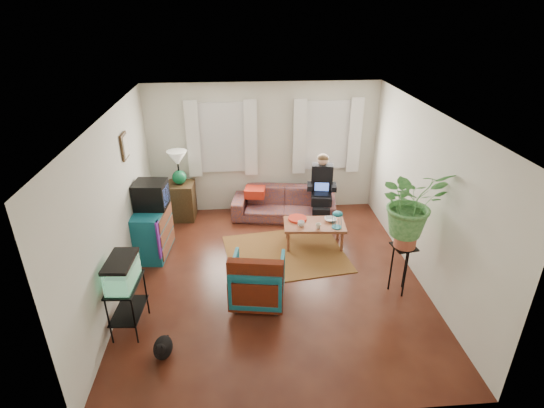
{
  "coord_description": "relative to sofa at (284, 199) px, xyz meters",
  "views": [
    {
      "loc": [
        -0.48,
        -5.51,
        3.98
      ],
      "look_at": [
        0.0,
        0.4,
        1.1
      ],
      "focal_mm": 28.0,
      "sensor_mm": 36.0,
      "label": 1
    }
  ],
  "objects": [
    {
      "name": "floor",
      "position": [
        -0.38,
        -2.05,
        -0.39
      ],
      "size": [
        4.5,
        5.0,
        0.01
      ],
      "primitive_type": "cube",
      "color": "#4F2B14",
      "rests_on": "ground"
    },
    {
      "name": "ceiling",
      "position": [
        -0.38,
        -2.05,
        2.21
      ],
      "size": [
        4.5,
        5.0,
        0.01
      ],
      "primitive_type": "cube",
      "color": "white",
      "rests_on": "wall_back"
    },
    {
      "name": "wall_back",
      "position": [
        -0.38,
        0.45,
        0.91
      ],
      "size": [
        4.5,
        0.01,
        2.6
      ],
      "primitive_type": "cube",
      "color": "silver",
      "rests_on": "floor"
    },
    {
      "name": "wall_front",
      "position": [
        -0.38,
        -4.55,
        0.91
      ],
      "size": [
        4.5,
        0.01,
        2.6
      ],
      "primitive_type": "cube",
      "color": "silver",
      "rests_on": "floor"
    },
    {
      "name": "wall_left",
      "position": [
        -2.63,
        -2.05,
        0.91
      ],
      "size": [
        0.01,
        5.0,
        2.6
      ],
      "primitive_type": "cube",
      "color": "silver",
      "rests_on": "floor"
    },
    {
      "name": "wall_right",
      "position": [
        1.87,
        -2.05,
        0.91
      ],
      "size": [
        0.01,
        5.0,
        2.6
      ],
      "primitive_type": "cube",
      "color": "silver",
      "rests_on": "floor"
    },
    {
      "name": "window_left",
      "position": [
        -1.18,
        0.43,
        1.16
      ],
      "size": [
        1.08,
        0.04,
        1.38
      ],
      "primitive_type": "cube",
      "color": "white",
      "rests_on": "wall_back"
    },
    {
      "name": "window_right",
      "position": [
        0.87,
        0.43,
        1.16
      ],
      "size": [
        1.08,
        0.04,
        1.38
      ],
      "primitive_type": "cube",
      "color": "white",
      "rests_on": "wall_back"
    },
    {
      "name": "curtains_left",
      "position": [
        -1.18,
        0.35,
        1.16
      ],
      "size": [
        1.36,
        0.06,
        1.5
      ],
      "primitive_type": "cube",
      "color": "white",
      "rests_on": "wall_back"
    },
    {
      "name": "curtains_right",
      "position": [
        0.87,
        0.35,
        1.16
      ],
      "size": [
        1.36,
        0.06,
        1.5
      ],
      "primitive_type": "cube",
      "color": "white",
      "rests_on": "wall_back"
    },
    {
      "name": "picture_frame",
      "position": [
        -2.59,
        -1.2,
        1.56
      ],
      "size": [
        0.04,
        0.32,
        0.4
      ],
      "primitive_type": "cube",
      "color": "#3D2616",
      "rests_on": "wall_left"
    },
    {
      "name": "area_rug",
      "position": [
        -0.12,
        -1.38,
        -0.39
      ],
      "size": [
        2.2,
        1.86,
        0.01
      ],
      "primitive_type": "cube",
      "rotation": [
        0.0,
        0.0,
        0.14
      ],
      "color": "brown",
      "rests_on": "floor"
    },
    {
      "name": "sofa",
      "position": [
        0.0,
        0.0,
        0.0
      ],
      "size": [
        2.12,
        1.11,
        0.79
      ],
      "primitive_type": "imported",
      "rotation": [
        0.0,
        0.0,
        -0.16
      ],
      "color": "brown",
      "rests_on": "floor"
    },
    {
      "name": "seated_person",
      "position": [
        0.72,
        -0.12,
        0.21
      ],
      "size": [
        0.6,
        0.69,
        1.2
      ],
      "primitive_type": null,
      "rotation": [
        0.0,
        0.0,
        -0.16
      ],
      "color": "black",
      "rests_on": "sofa"
    },
    {
      "name": "side_table",
      "position": [
        -2.03,
        0.13,
        -0.03
      ],
      "size": [
        0.53,
        0.53,
        0.74
      ],
      "primitive_type": "cube",
      "rotation": [
        0.0,
        0.0,
        -0.05
      ],
      "color": "#412318",
      "rests_on": "floor"
    },
    {
      "name": "table_lamp",
      "position": [
        -2.03,
        0.13,
        0.66
      ],
      "size": [
        0.4,
        0.4,
        0.68
      ],
      "primitive_type": null,
      "rotation": [
        0.0,
        0.0,
        -0.05
      ],
      "color": "white",
      "rests_on": "side_table"
    },
    {
      "name": "dresser",
      "position": [
        -2.37,
        -1.14,
        0.02
      ],
      "size": [
        0.55,
        0.97,
        0.84
      ],
      "primitive_type": "cube",
      "rotation": [
        0.0,
        0.0,
        -0.09
      ],
      "color": "navy",
      "rests_on": "floor"
    },
    {
      "name": "crt_tv",
      "position": [
        -2.34,
        -1.05,
        0.66
      ],
      "size": [
        0.55,
        0.51,
        0.45
      ],
      "primitive_type": "cube",
      "rotation": [
        0.0,
        0.0,
        -0.09
      ],
      "color": "black",
      "rests_on": "dresser"
    },
    {
      "name": "aquarium_stand",
      "position": [
        -2.38,
        -3.02,
        -0.04
      ],
      "size": [
        0.4,
        0.66,
        0.72
      ],
      "primitive_type": "cube",
      "rotation": [
        0.0,
        0.0,
        -0.07
      ],
      "color": "black",
      "rests_on": "floor"
    },
    {
      "name": "aquarium",
      "position": [
        -2.38,
        -3.02,
        0.51
      ],
      "size": [
        0.36,
        0.61,
        0.38
      ],
      "primitive_type": "cube",
      "rotation": [
        0.0,
        0.0,
        -0.07
      ],
      "color": "#7FD899",
      "rests_on": "aquarium_stand"
    },
    {
      "name": "black_cat",
      "position": [
        -1.87,
        -3.56,
        -0.24
      ],
      "size": [
        0.24,
        0.36,
        0.3
      ],
      "primitive_type": "ellipsoid",
      "rotation": [
        0.0,
        0.0,
        -0.02
      ],
      "color": "black",
      "rests_on": "floor"
    },
    {
      "name": "armchair",
      "position": [
        -0.65,
        -2.57,
        -0.02
      ],
      "size": [
        0.84,
        0.8,
        0.76
      ],
      "primitive_type": "imported",
      "rotation": [
        0.0,
        0.0,
        2.98
      ],
      "color": "#116767",
      "rests_on": "floor"
    },
    {
      "name": "serape_throw",
      "position": [
        -0.7,
        -2.86,
        0.14
      ],
      "size": [
        0.78,
        0.3,
        0.62
      ],
      "primitive_type": "cube",
      "rotation": [
        0.0,
        0.0,
        -0.16
      ],
      "color": "#9E0A0A",
      "rests_on": "armchair"
    },
    {
      "name": "coffee_table",
      "position": [
        0.41,
        -1.13,
        -0.17
      ],
      "size": [
        1.1,
        0.66,
        0.44
      ],
      "primitive_type": "cube",
      "rotation": [
        0.0,
        0.0,
        -0.08
      ],
      "color": "brown",
      "rests_on": "floor"
    },
    {
      "name": "cup_a",
      "position": [
        0.16,
        -1.21,
        0.09
      ],
      "size": [
        0.13,
        0.13,
        0.09
      ],
      "primitive_type": "imported",
      "rotation": [
        0.0,
        0.0,
        -0.08
      ],
      "color": "white",
      "rests_on": "coffee_table"
    },
    {
      "name": "cup_b",
      "position": [
        0.45,
        -1.31,
        0.09
      ],
      "size": [
        0.1,
        0.1,
        0.09
      ],
      "primitive_type": "imported",
      "rotation": [
        0.0,
        0.0,
        -0.08
      ],
      "color": "beige",
      "rests_on": "coffee_table"
    },
    {
      "name": "bowl",
      "position": [
        0.71,
        -1.06,
        0.07
      ],
      "size": [
        0.22,
        0.22,
        0.05
      ],
      "primitive_type": "imported",
      "rotation": [
        0.0,
        0.0,
        -0.08
      ],
      "color": "white",
      "rests_on": "coffee_table"
    },
    {
      "name": "snack_tray",
      "position": [
        0.13,
        -0.96,
        0.06
      ],
      "size": [
        0.35,
        0.35,
        0.04
      ],
      "primitive_type": "cylinder",
      "rotation": [
        0.0,
        0.0,
        -0.08
      ],
      "color": "#B21414",
      "rests_on": "coffee_table"
    },
    {
      "name": "birdcage",
      "position": [
        0.77,
        -1.3,
        0.2
      ],
      "size": [
        0.19,
        0.19,
        0.31
      ],
      "primitive_type": null,
      "rotation": [
        0.0,
        0.0,
        -0.08
      ],
      "color": "#115B6B",
      "rests_on": "coffee_table"
    },
    {
      "name": "plant_stand",
      "position": [
        1.45,
        -2.54,
        -0.0
      ],
      "size": [
        0.38,
        0.38,
        0.79
      ],
      "primitive_type": "cube",
      "rotation": [
        0.0,
        0.0,
        0.16
      ],
      "color": "black",
      "rests_on": "floor"
    },
    {
      "name": "potted_plant",
      "position": [
        1.45,
        -2.54,
        0.94
      ],
      "size": [
        1.01,
        0.91,
        1.0
      ],
      "primitive_type": "imported",
      "rotation": [
        0.0,
        0.0,
        0.16
      ],
      "color": "#599947",
      "rests_on": "plant_stand"
    }
  ]
}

